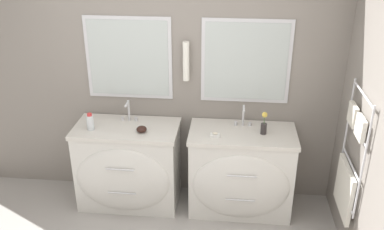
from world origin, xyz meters
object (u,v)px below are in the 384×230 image
Objects in this scene: vanity_left at (128,166)px; toiletry_bottle at (90,122)px; amenity_bowl at (142,129)px; flower_vase at (264,125)px; vanity_right at (241,172)px.

vanity_left is 0.61m from toiletry_bottle.
amenity_bowl is at bearing -19.25° from vanity_left.
toiletry_bottle is at bearing -170.41° from vanity_left.
flower_vase is at bearing 2.55° from toiletry_bottle.
vanity_right is 1.07m from amenity_bowl.
vanity_right is 0.56m from flower_vase.
amenity_bowl is (0.50, -0.01, -0.05)m from toiletry_bottle.
amenity_bowl is 0.44× the size of flower_vase.
vanity_left is at bearing -179.19° from flower_vase.
flower_vase is at bearing 0.81° from vanity_left.
vanity_left is at bearing 9.59° from toiletry_bottle.
amenity_bowl reaches higher than vanity_right.
vanity_left is at bearing 160.75° from amenity_bowl.
vanity_right is 1.56m from toiletry_bottle.
vanity_left is 10.30× the size of amenity_bowl.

